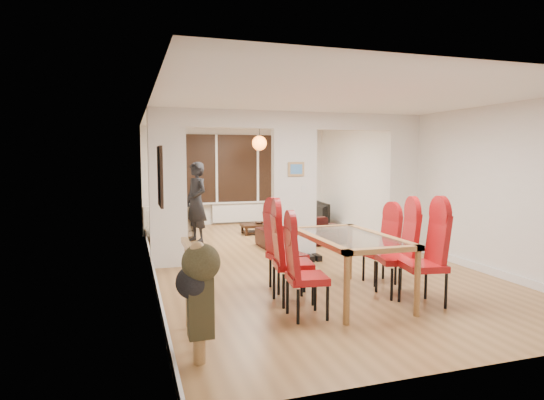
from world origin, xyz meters
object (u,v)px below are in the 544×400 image
dining_chair_lc (287,250)px  dining_chair_rb (397,253)px  dining_chair_la (307,271)px  coffee_table (263,228)px  bottle (267,218)px  dining_chair_rc (380,248)px  dining_chair_ra (423,258)px  bowl (259,223)px  dining_table (349,267)px  television (319,214)px  sofa (301,232)px  dining_chair_lb (293,257)px  armchair (169,223)px  person (196,202)px

dining_chair_lc → dining_chair_rb: dining_chair_rb is taller
dining_chair_la → coffee_table: (1.12, 5.57, -0.42)m
dining_chair_lc → bottle: 4.61m
dining_chair_lc → dining_chair_rc: dining_chair_lc is taller
dining_chair_ra → bottle: (-0.30, 5.60, -0.22)m
dining_chair_la → coffee_table: bearing=85.7°
dining_chair_rc → bowl: 4.60m
dining_table → television: bearing=70.1°
dining_chair_lc → sofa: 3.25m
sofa → television: television is taller
dining_chair_lb → bowl: 5.12m
dining_chair_la → dining_chair_lb: 0.55m
dining_chair_la → bottle: dining_chair_la is taller
dining_chair_lc → coffee_table: (0.98, 4.49, -0.44)m
dining_chair_lc → dining_chair_la: bearing=-107.5°
dining_table → armchair: size_ratio=2.08×
bowl → dining_chair_rb: bearing=-85.4°
armchair → dining_chair_rb: bearing=-6.5°
dining_chair_lb → bottle: (1.17, 5.01, -0.21)m
television → bottle: 1.91m
dining_table → sofa: bearing=78.5°
dining_chair_rc → person: (-2.06, 3.97, 0.34)m
dining_chair_ra → bottle: bearing=103.0°
dining_chair_ra → dining_table: bearing=154.3°
dining_chair_ra → television: bearing=87.5°
dining_chair_rb → dining_chair_rc: size_ratio=1.11×
dining_table → dining_chair_lc: (-0.63, 0.59, 0.14)m
dining_chair_lb → dining_chair_ra: bearing=-12.6°
dining_chair_lb → dining_chair_rc: bearing=26.1°
coffee_table → dining_chair_lb: bearing=-102.2°
dining_table → dining_chair_la: size_ratio=1.64×
sofa → bowl: (-0.47, 1.54, -0.00)m
bottle → dining_chair_rb: bearing=-87.4°
dining_table → dining_chair_lc: dining_chair_lc is taller
bottle → bowl: 0.21m
dining_chair_rc → bowl: size_ratio=4.96×
dining_chair_rb → television: dining_chair_rb is taller
television → bowl: 2.08m
dining_chair_rc → dining_chair_la: bearing=-151.3°
dining_table → dining_chair_lb: 0.75m
coffee_table → dining_chair_la: bearing=-101.3°
dining_chair_rc → bowl: (-0.51, 4.56, -0.25)m
person → dining_chair_la: bearing=-17.2°
dining_chair_lb → armchair: size_ratio=1.36×
dining_chair_lb → sofa: dining_chair_lb is taller
dining_chair_rb → coffee_table: dining_chair_rb is taller
dining_chair_ra → sofa: size_ratio=0.65×
dining_chair_ra → person: (-2.04, 5.01, 0.27)m
dining_chair_rc → television: dining_chair_rc is taller
dining_chair_lc → television: dining_chair_lc is taller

